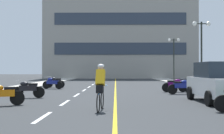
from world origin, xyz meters
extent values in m
plane|color=#2D3033|center=(0.00, 21.00, 0.00)|extent=(140.00, 140.00, 0.00)
cube|color=#B7B2A8|center=(-7.20, 24.00, 0.06)|extent=(2.40, 72.00, 0.12)
cube|color=#B7B2A8|center=(7.20, 24.00, 0.06)|extent=(2.40, 72.00, 0.12)
cube|color=silver|center=(-2.00, 6.00, 0.00)|extent=(0.14, 2.20, 0.01)
cube|color=silver|center=(-2.00, 10.00, 0.00)|extent=(0.14, 2.20, 0.01)
cube|color=silver|center=(-2.00, 14.00, 0.00)|extent=(0.14, 2.20, 0.01)
cube|color=silver|center=(-2.00, 18.00, 0.00)|extent=(0.14, 2.20, 0.01)
cube|color=silver|center=(-2.00, 22.00, 0.00)|extent=(0.14, 2.20, 0.01)
cube|color=silver|center=(-2.00, 26.00, 0.00)|extent=(0.14, 2.20, 0.01)
cube|color=silver|center=(-2.00, 30.00, 0.00)|extent=(0.14, 2.20, 0.01)
cube|color=silver|center=(-2.00, 34.00, 0.00)|extent=(0.14, 2.20, 0.01)
cube|color=silver|center=(-2.00, 38.00, 0.00)|extent=(0.14, 2.20, 0.01)
cube|color=silver|center=(-2.00, 42.00, 0.00)|extent=(0.14, 2.20, 0.01)
cube|color=silver|center=(-2.00, 46.00, 0.00)|extent=(0.14, 2.20, 0.01)
cube|color=gold|center=(0.25, 24.00, 0.00)|extent=(0.12, 66.00, 0.01)
cube|color=#9E998E|center=(1.01, 49.72, 8.19)|extent=(25.68, 9.44, 16.38)
cube|color=#2D3847|center=(1.01, 44.95, 4.91)|extent=(21.57, 0.10, 1.97)
cube|color=#2D3847|center=(1.01, 44.95, 9.83)|extent=(21.57, 0.10, 1.97)
cylinder|color=black|center=(7.10, 20.35, 2.70)|extent=(0.14, 0.14, 5.17)
cylinder|color=black|center=(7.10, 20.35, 5.14)|extent=(1.10, 0.08, 0.08)
sphere|color=white|center=(6.55, 20.35, 5.14)|extent=(0.36, 0.36, 0.36)
sphere|color=white|center=(7.65, 20.35, 5.14)|extent=(0.36, 0.36, 0.36)
cylinder|color=black|center=(7.37, 32.82, 2.68)|extent=(0.14, 0.14, 5.13)
cylinder|color=black|center=(7.37, 32.82, 5.10)|extent=(1.10, 0.08, 0.08)
sphere|color=white|center=(6.82, 32.82, 5.10)|extent=(0.36, 0.36, 0.36)
sphere|color=white|center=(7.92, 32.82, 5.10)|extent=(0.36, 0.36, 0.36)
cylinder|color=black|center=(3.99, 11.56, 0.32)|extent=(0.23, 0.64, 0.64)
cylinder|color=black|center=(5.69, 11.60, 0.32)|extent=(0.23, 0.64, 0.64)
cylinder|color=black|center=(4.04, 8.76, 0.32)|extent=(0.23, 0.64, 0.64)
cube|color=silver|center=(4.86, 10.18, 0.72)|extent=(1.78, 4.23, 0.80)
cube|color=#1E2833|center=(4.86, 10.18, 1.47)|extent=(1.60, 2.23, 0.70)
cylinder|color=black|center=(3.97, 7.11, 0.30)|extent=(0.60, 0.12, 0.60)
cylinder|color=black|center=(-3.83, 9.07, 0.30)|extent=(0.60, 0.30, 0.60)
cube|color=orange|center=(-4.35, 8.88, 0.52)|extent=(0.94, 0.57, 0.28)
cube|color=black|center=(-4.11, 8.97, 0.72)|extent=(0.50, 0.37, 0.10)
cylinder|color=black|center=(-4.84, 12.11, 0.30)|extent=(0.61, 0.15, 0.60)
cylinder|color=black|center=(-3.74, 12.20, 0.30)|extent=(0.61, 0.15, 0.60)
cube|color=black|center=(-4.29, 12.15, 0.52)|extent=(0.92, 0.35, 0.28)
ellipsoid|color=black|center=(-4.49, 12.14, 0.74)|extent=(0.46, 0.27, 0.22)
cube|color=black|center=(-4.04, 12.17, 0.72)|extent=(0.46, 0.27, 0.10)
cylinder|color=silver|center=(-4.84, 12.11, 0.90)|extent=(0.08, 0.60, 0.03)
cylinder|color=black|center=(4.76, 14.73, 0.30)|extent=(0.61, 0.20, 0.60)
cylinder|color=black|center=(3.68, 14.55, 0.30)|extent=(0.61, 0.20, 0.60)
cube|color=navy|center=(4.22, 14.64, 0.52)|extent=(0.93, 0.43, 0.28)
ellipsoid|color=navy|center=(4.42, 14.68, 0.74)|extent=(0.47, 0.31, 0.22)
cube|color=black|center=(3.97, 14.60, 0.72)|extent=(0.47, 0.31, 0.10)
cylinder|color=silver|center=(4.76, 14.73, 0.90)|extent=(0.13, 0.60, 0.03)
cylinder|color=black|center=(4.72, 16.41, 0.30)|extent=(0.61, 0.14, 0.60)
cylinder|color=black|center=(3.62, 16.33, 0.30)|extent=(0.61, 0.14, 0.60)
cube|color=#590C59|center=(4.17, 16.37, 0.52)|extent=(0.92, 0.35, 0.28)
ellipsoid|color=#590C59|center=(4.37, 16.39, 0.74)|extent=(0.46, 0.27, 0.22)
cube|color=black|center=(3.92, 16.35, 0.72)|extent=(0.46, 0.27, 0.10)
cylinder|color=silver|center=(4.72, 16.41, 0.90)|extent=(0.07, 0.60, 0.03)
cylinder|color=black|center=(-5.09, 19.51, 0.30)|extent=(0.60, 0.28, 0.60)
cylinder|color=black|center=(-4.04, 19.18, 0.30)|extent=(0.60, 0.28, 0.60)
cube|color=navy|center=(-4.56, 19.35, 0.52)|extent=(0.94, 0.54, 0.28)
ellipsoid|color=navy|center=(-4.76, 19.41, 0.74)|extent=(0.49, 0.36, 0.22)
cube|color=black|center=(-4.33, 19.27, 0.72)|extent=(0.49, 0.36, 0.10)
cylinder|color=silver|center=(-5.09, 19.51, 0.90)|extent=(0.21, 0.58, 0.03)
cylinder|color=black|center=(-5.20, 21.02, 0.30)|extent=(0.60, 0.28, 0.60)
cylinder|color=black|center=(-4.15, 20.68, 0.30)|extent=(0.60, 0.28, 0.60)
cube|color=black|center=(-4.67, 20.85, 0.52)|extent=(0.94, 0.55, 0.28)
ellipsoid|color=black|center=(-4.86, 20.91, 0.74)|extent=(0.49, 0.37, 0.22)
cube|color=black|center=(-4.44, 20.77, 0.72)|extent=(0.49, 0.37, 0.10)
cylinder|color=silver|center=(-5.20, 21.02, 0.90)|extent=(0.22, 0.58, 0.03)
torus|color=black|center=(-0.24, 8.01, 0.34)|extent=(0.10, 0.72, 0.72)
torus|color=black|center=(-0.33, 6.96, 0.34)|extent=(0.10, 0.72, 0.72)
cylinder|color=blue|center=(-0.29, 7.46, 0.64)|extent=(0.12, 0.95, 0.04)
cube|color=black|center=(-0.30, 7.31, 0.86)|extent=(0.12, 0.21, 0.06)
cylinder|color=blue|center=(-0.25, 7.91, 0.89)|extent=(0.42, 0.06, 0.03)
cube|color=black|center=(-0.29, 7.36, 0.79)|extent=(0.27, 0.38, 0.28)
cube|color=yellow|center=(-0.28, 7.51, 1.19)|extent=(0.36, 0.48, 0.61)
sphere|color=tan|center=(-0.27, 7.64, 1.54)|extent=(0.20, 0.20, 0.20)
ellipsoid|color=white|center=(-0.27, 7.64, 1.61)|extent=(0.24, 0.26, 0.16)
camera|label=1|loc=(0.27, -3.13, 1.48)|focal=47.26mm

